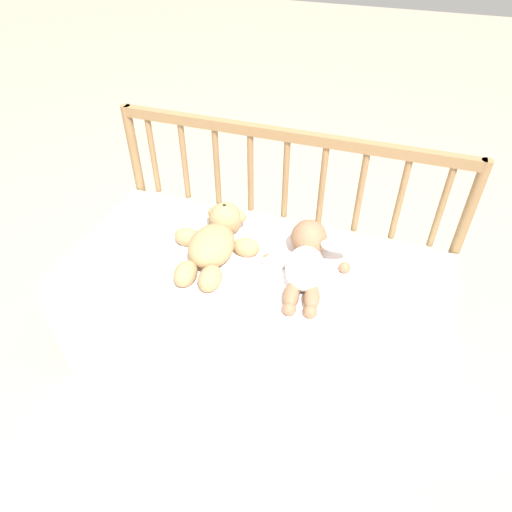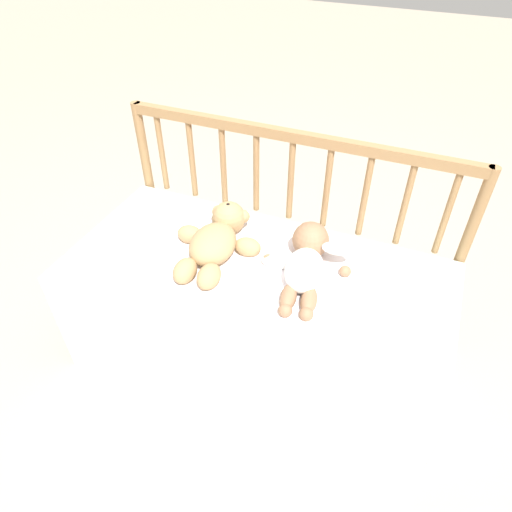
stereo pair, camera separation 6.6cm
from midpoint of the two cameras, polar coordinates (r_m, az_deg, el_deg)
ground_plane at (r=1.83m, az=1.01°, el=-12.53°), size 12.00×12.00×0.00m
crib_mattress at (r=1.65m, az=1.11°, el=-7.75°), size 1.26×0.60×0.46m
crib_rail at (r=1.66m, az=5.45°, el=8.06°), size 1.26×0.04×0.80m
blanket at (r=1.49m, az=1.25°, el=-1.43°), size 0.79×0.48×0.01m
teddy_bear at (r=1.53m, az=-3.77°, el=2.03°), size 0.31×0.39×0.12m
baby at (r=1.46m, az=7.58°, el=-0.71°), size 0.29×0.38×0.12m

